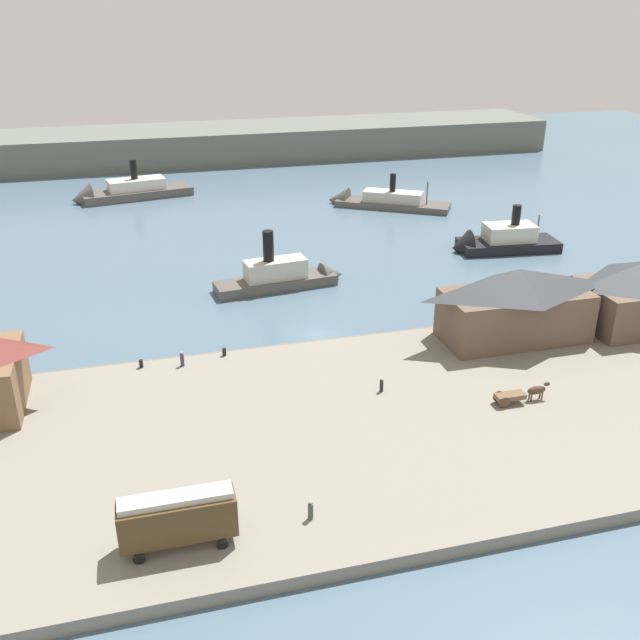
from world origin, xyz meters
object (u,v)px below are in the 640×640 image
Objects in this scene: mooring_post_west at (224,352)px; street_tram at (178,517)px; ferry_departing_north at (376,201)px; horse_cart at (520,394)px; ferry_outer_harbor at (122,193)px; pedestrian_by_tram at (311,511)px; ferry_near_quay at (497,242)px; ferry_moored_east at (287,276)px; mooring_post_center_east at (141,364)px; pedestrian_near_east_shed at (381,385)px; pedestrian_at_waters_edge at (182,359)px; ferry_shed_customs_shed at (516,304)px.

street_tram is at bearing -103.93° from mooring_post_west.
ferry_departing_north reaches higher than mooring_post_west.
horse_cart is 0.23× the size of ferry_outer_harbor.
ferry_near_quay reaches higher than pedestrian_by_tram.
ferry_moored_east is (-26.71, -38.10, 0.58)m from ferry_departing_north.
ferry_near_quay is at bearing -40.03° from ferry_outer_harbor.
ferry_moored_east is at bearing 46.32° from mooring_post_center_east.
pedestrian_near_east_shed is 34.11m from ferry_moored_east.
street_tram reaches higher than pedestrian_near_east_shed.
street_tram reaches higher than horse_cart.
mooring_post_center_east is 79.34m from ferry_outer_harbor.
ferry_departing_north is at bearing 54.54° from pedestrian_at_waters_edge.
ferry_near_quay is 0.94× the size of ferry_moored_east.
mooring_post_center_east is 0.04× the size of ferry_outer_harbor.
ferry_near_quay is at bearing 29.12° from pedestrian_at_waters_edge.
ferry_outer_harbor is (-1.32, 79.33, -0.28)m from mooring_post_center_east.
pedestrian_at_waters_edge is 1.92× the size of mooring_post_center_east.
street_tram is 30.77m from mooring_post_west.
ferry_shed_customs_shed reaches higher than ferry_departing_north.
mooring_post_west is 0.04× the size of ferry_outer_harbor.
mooring_post_center_east is at bearing 112.32° from pedestrian_by_tram.
pedestrian_at_waters_edge reaches higher than mooring_post_center_east.
pedestrian_by_tram is 29.56m from mooring_post_west.
pedestrian_at_waters_edge is 29.12m from pedestrian_by_tram.
ferry_near_quay is at bearing 64.85° from horse_cart.
ferry_departing_north is at bearing 71.44° from pedestrian_near_east_shed.
ferry_near_quay is (21.85, 46.53, -0.62)m from horse_cart.
ferry_shed_customs_shed is 38.92m from pedestrian_at_waters_edge.
mooring_post_center_east is 9.23m from mooring_post_west.
mooring_post_center_east is at bearing 153.71° from pedestrian_near_east_shed.
ferry_moored_east is (-2.50, 34.02, -0.23)m from pedestrian_near_east_shed.
mooring_post_west is 0.05× the size of ferry_moored_east.
street_tram is (-41.21, -25.52, -1.81)m from ferry_shed_customs_shed.
pedestrian_by_tram is at bearing -124.62° from pedestrian_near_east_shed.
ferry_near_quay is 37.70m from ferry_moored_east.
ferry_outer_harbor is 1.06× the size of ferry_departing_north.
street_tram is at bearing -160.89° from horse_cart.
horse_cart is 36.06m from pedestrian_at_waters_edge.
pedestrian_at_waters_edge is (2.58, 28.50, -1.85)m from street_tram.
pedestrian_near_east_shed is at bearing -108.56° from ferry_departing_north.
ferry_departing_north is 46.54m from ferry_moored_east.
street_tram reaches higher than mooring_post_center_east.
mooring_post_center_east is (-11.89, 28.95, -0.33)m from pedestrian_by_tram.
ferry_near_quay reaches higher than horse_cart.
ferry_outer_harbor reaches higher than mooring_post_west.
mooring_post_center_east and mooring_post_west have the same top height.
pedestrian_at_waters_edge reaches higher than pedestrian_near_east_shed.
pedestrian_by_tram is at bearing 2.01° from street_tram.
horse_cart is at bearing -25.38° from mooring_post_center_east.
street_tram is at bearing -133.99° from ferry_near_quay.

